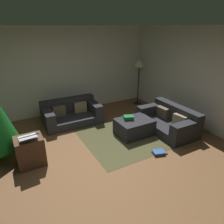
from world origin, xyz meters
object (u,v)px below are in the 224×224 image
Objects in this scene: gift_box at (129,118)px; corner_lamp at (139,66)px; ottoman at (134,127)px; laptop at (28,137)px; tv_remote at (129,118)px; side_table at (30,151)px; book_stack at (159,152)px; couch_left at (71,113)px; couch_right at (169,121)px.

gift_box is 0.16× the size of corner_lamp.
laptop is at bearing -178.48° from ottoman.
side_table is (-2.43, -0.15, -0.12)m from tv_remote.
couch_left is at bearing 114.31° from book_stack.
corner_lamp is (1.50, 1.69, 0.90)m from tv_remote.
ottoman is 1.49× the size of side_table.
laptop reaches higher than couch_right.
laptop is at bearing -176.15° from gift_box.
couch_right is 3.47m from laptop.
couch_left is 1.01× the size of corner_lamp.
couch_left is 4.84× the size of book_stack.
corner_lamp is at bearing 32.14° from tv_remote.
couch_right reaches higher than ottoman.
gift_box is at bearing 126.79° from couch_left.
book_stack is at bearing -85.07° from gift_box.
laptop is 2.70m from book_stack.
couch_left is at bearing 49.86° from laptop.
corner_lamp is (0.48, 2.08, 1.07)m from couch_right.
tv_remote is 2.44m from laptop.
laptop is (-2.37, -0.16, 0.19)m from gift_box.
couch_right is 9.73× the size of tv_remote.
gift_box is at bearing 72.83° from couch_right.
corner_lamp reaches higher than laptop.
corner_lamp is at bearing 52.06° from ottoman.
couch_right is at bearing -14.72° from ottoman.
side_table is (-2.38, -0.10, -0.16)m from gift_box.
laptop is 1.25× the size of book_stack.
couch_left is 2.82m from corner_lamp.
ottoman is 1.01m from book_stack.
laptop is 0.26× the size of corner_lamp.
couch_right is 1.25m from book_stack.
couch_right reaches higher than tv_remote.
tv_remote is (-1.02, 0.40, 0.16)m from couch_right.
couch_left is 2.10m from laptop.
corner_lamp reaches higher than side_table.
book_stack is at bearing -21.80° from side_table.
side_table is at bearing -177.64° from gift_box.
gift_box is 2.38m from side_table.
corner_lamp is at bearing 48.33° from gift_box.
tv_remote is 2.44m from side_table.
side_table reaches higher than ottoman.
couch_right is at bearing -17.80° from gift_box.
gift_box is 1.17m from book_stack.
ottoman is at bearing 75.91° from couch_right.
book_stack is (2.47, -0.99, -0.26)m from side_table.
tv_remote is 0.10× the size of corner_lamp.
book_stack is at bearing -20.59° from laptop.
couch_right reaches higher than couch_left.
side_table reaches higher than tv_remote.
laptop is at bearing -85.43° from side_table.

